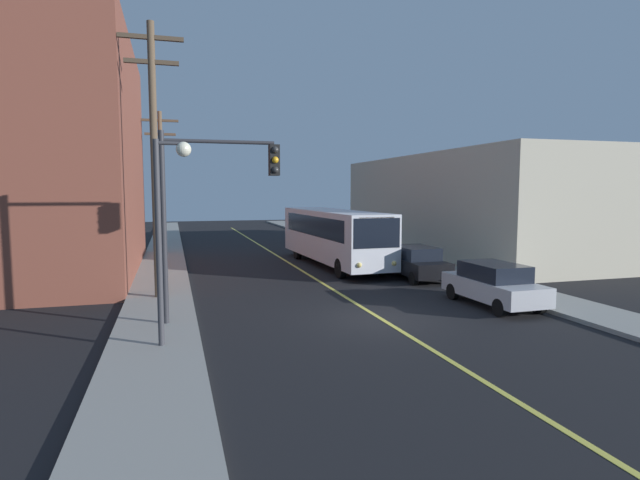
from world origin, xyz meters
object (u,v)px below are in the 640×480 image
(parked_car_blue, at_px, (375,249))
(street_lamp_left, at_px, (167,212))
(parked_car_silver, at_px, (494,284))
(utility_pole_mid, at_px, (161,175))
(city_bus, at_px, (333,234))
(parked_car_black, at_px, (416,262))
(traffic_signal_left_corner, at_px, (213,191))
(utility_pole_near, at_px, (154,149))

(parked_car_blue, distance_m, street_lamp_left, 18.66)
(parked_car_silver, height_order, utility_pole_mid, utility_pole_mid)
(city_bus, relative_size, utility_pole_mid, 1.30)
(parked_car_black, xyz_separation_m, utility_pole_mid, (-11.99, 13.70, 4.51))
(street_lamp_left, bearing_deg, parked_car_black, 35.81)
(utility_pole_mid, bearing_deg, parked_car_blue, -32.58)
(parked_car_silver, relative_size, parked_car_black, 1.00)
(parked_car_black, bearing_deg, city_bus, 114.19)
(utility_pole_mid, height_order, traffic_signal_left_corner, utility_pole_mid)
(city_bus, xyz_separation_m, street_lamp_left, (-9.03, -13.82, 1.92))
(city_bus, xyz_separation_m, parked_car_blue, (2.76, 0.35, -0.98))
(city_bus, xyz_separation_m, utility_pole_near, (-9.48, -7.11, 4.10))
(city_bus, relative_size, street_lamp_left, 2.22)
(traffic_signal_left_corner, bearing_deg, parked_car_blue, 48.65)
(utility_pole_mid, xyz_separation_m, traffic_signal_left_corner, (1.89, -19.62, -1.05))
(parked_car_silver, distance_m, traffic_signal_left_corner, 10.78)
(parked_car_blue, bearing_deg, city_bus, -172.81)
(city_bus, distance_m, parked_car_blue, 2.94)
(city_bus, distance_m, parked_car_silver, 12.00)
(parked_car_black, height_order, street_lamp_left, street_lamp_left)
(parked_car_black, height_order, utility_pole_near, utility_pole_near)
(parked_car_blue, height_order, street_lamp_left, street_lamp_left)
(parked_car_black, relative_size, utility_pole_mid, 0.47)
(parked_car_blue, relative_size, traffic_signal_left_corner, 0.74)
(street_lamp_left, bearing_deg, utility_pole_near, 93.88)
(utility_pole_near, distance_m, street_lamp_left, 7.07)
(utility_pole_near, relative_size, traffic_signal_left_corner, 1.75)
(parked_car_blue, bearing_deg, utility_pole_near, -148.64)
(parked_car_black, distance_m, traffic_signal_left_corner, 12.20)
(parked_car_black, distance_m, utility_pole_near, 13.09)
(city_bus, height_order, traffic_signal_left_corner, traffic_signal_left_corner)
(parked_car_silver, distance_m, street_lamp_left, 12.17)
(city_bus, bearing_deg, street_lamp_left, -123.15)
(parked_car_black, relative_size, street_lamp_left, 0.81)
(parked_car_black, distance_m, utility_pole_mid, 18.76)
(parked_car_black, bearing_deg, parked_car_blue, 87.31)
(parked_car_blue, distance_m, utility_pole_mid, 15.24)
(city_bus, height_order, utility_pole_near, utility_pole_near)
(utility_pole_mid, bearing_deg, traffic_signal_left_corner, -84.48)
(utility_pole_near, distance_m, traffic_signal_left_corner, 4.98)
(parked_car_silver, relative_size, parked_car_blue, 1.00)
(traffic_signal_left_corner, bearing_deg, city_bus, 56.34)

